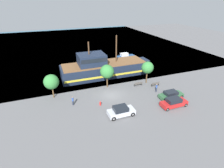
{
  "coord_description": "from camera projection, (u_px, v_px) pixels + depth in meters",
  "views": [
    {
      "loc": [
        -10.04,
        -26.82,
        16.39
      ],
      "look_at": [
        0.89,
        2.0,
        1.2
      ],
      "focal_mm": 28.0,
      "sensor_mm": 36.0,
      "label": 1
    }
  ],
  "objects": [
    {
      "name": "ground_plane",
      "position": [
        111.0,
        95.0,
        32.93
      ],
      "size": [
        160.0,
        160.0,
        0.0
      ],
      "primitive_type": "plane",
      "color": "#5B5B5E"
    },
    {
      "name": "water_surface",
      "position": [
        73.0,
        44.0,
        69.84
      ],
      "size": [
        80.0,
        80.0,
        0.0
      ],
      "primitive_type": "plane",
      "color": "#38667F",
      "rests_on": "ground"
    },
    {
      "name": "pirate_ship",
      "position": [
        103.0,
        67.0,
        40.38
      ],
      "size": [
        20.95,
        5.89,
        9.07
      ],
      "color": "#192338",
      "rests_on": "water_surface"
    },
    {
      "name": "moored_boat_dockside",
      "position": [
        125.0,
        57.0,
        51.8
      ],
      "size": [
        5.49,
        1.81,
        1.92
      ],
      "color": "navy",
      "rests_on": "water_surface"
    },
    {
      "name": "parked_car_curb_front",
      "position": [
        121.0,
        111.0,
        26.8
      ],
      "size": [
        4.16,
        1.89,
        1.61
      ],
      "color": "#B7BCC6",
      "rests_on": "ground_plane"
    },
    {
      "name": "parked_car_curb_mid",
      "position": [
        171.0,
        95.0,
        31.55
      ],
      "size": [
        4.45,
        1.77,
        1.4
      ],
      "color": "#2D5B38",
      "rests_on": "ground_plane"
    },
    {
      "name": "parked_car_curb_rear",
      "position": [
        174.0,
        102.0,
        29.12
      ],
      "size": [
        4.53,
        1.83,
        1.55
      ],
      "color": "#B21E1E",
      "rests_on": "ground_plane"
    },
    {
      "name": "fire_hydrant",
      "position": [
        100.0,
        103.0,
        29.5
      ],
      "size": [
        0.42,
        0.25,
        0.76
      ],
      "color": "red",
      "rests_on": "ground_plane"
    },
    {
      "name": "bench_promenade_east",
      "position": [
        155.0,
        84.0,
        36.1
      ],
      "size": [
        1.71,
        0.45,
        0.85
      ],
      "color": "#4C4742",
      "rests_on": "ground_plane"
    },
    {
      "name": "bench_promenade_west",
      "position": [
        138.0,
        84.0,
        36.17
      ],
      "size": [
        1.76,
        0.45,
        0.85
      ],
      "color": "#4C4742",
      "rests_on": "ground_plane"
    },
    {
      "name": "pedestrian_walking_near",
      "position": [
        73.0,
        101.0,
        29.49
      ],
      "size": [
        0.32,
        0.32,
        1.61
      ],
      "color": "#232838",
      "rests_on": "ground_plane"
    },
    {
      "name": "pedestrian_walking_far",
      "position": [
        156.0,
        88.0,
        33.7
      ],
      "size": [
        0.32,
        0.32,
        1.67
      ],
      "color": "#232838",
      "rests_on": "ground_plane"
    },
    {
      "name": "tree_row_east",
      "position": [
        51.0,
        82.0,
        30.7
      ],
      "size": [
        2.66,
        2.66,
        4.49
      ],
      "color": "brown",
      "rests_on": "ground_plane"
    },
    {
      "name": "tree_row_mideast",
      "position": [
        107.0,
        72.0,
        34.3
      ],
      "size": [
        2.75,
        2.75,
        4.81
      ],
      "color": "brown",
      "rests_on": "ground_plane"
    },
    {
      "name": "tree_row_midwest",
      "position": [
        147.0,
        68.0,
        36.11
      ],
      "size": [
        2.49,
        2.49,
        4.74
      ],
      "color": "brown",
      "rests_on": "ground_plane"
    }
  ]
}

